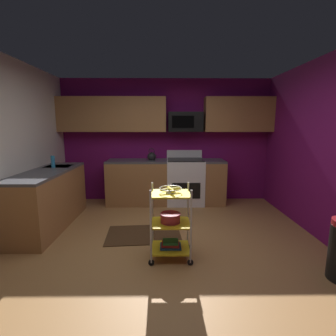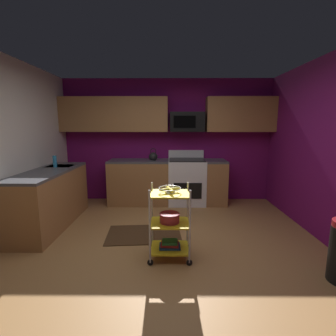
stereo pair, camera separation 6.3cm
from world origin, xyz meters
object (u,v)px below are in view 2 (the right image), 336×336
at_px(fruit_bowl, 170,189).
at_px(kettle, 153,156).
at_px(rolling_cart, 170,223).
at_px(dish_soap_bottle, 55,161).
at_px(oven_range, 187,181).
at_px(microwave, 187,122).
at_px(mixing_bowl_large, 170,218).
at_px(book_stack, 170,244).

relative_size(fruit_bowl, kettle, 1.03).
xyz_separation_m(fruit_bowl, kettle, (-0.35, 2.24, 0.12)).
xyz_separation_m(rolling_cart, fruit_bowl, (0.00, 0.00, 0.42)).
height_order(kettle, dish_soap_bottle, kettle).
distance_m(rolling_cart, fruit_bowl, 0.42).
bearing_deg(oven_range, microwave, 90.26).
distance_m(mixing_bowl_large, book_stack, 0.35).
bearing_deg(book_stack, microwave, 81.53).
height_order(microwave, mixing_bowl_large, microwave).
bearing_deg(book_stack, fruit_bowl, 104.04).
height_order(mixing_bowl_large, kettle, kettle).
bearing_deg(kettle, oven_range, 0.32).
height_order(fruit_bowl, mixing_bowl_large, fruit_bowl).
xyz_separation_m(oven_range, book_stack, (-0.35, -2.24, -0.31)).
relative_size(oven_range, book_stack, 4.23).
relative_size(book_stack, dish_soap_bottle, 1.30).
bearing_deg(microwave, fruit_bowl, -98.47).
xyz_separation_m(oven_range, fruit_bowl, (-0.35, -2.24, 0.40)).
bearing_deg(mixing_bowl_large, kettle, 98.74).
bearing_deg(kettle, microwave, 8.87).
xyz_separation_m(rolling_cart, kettle, (-0.35, 2.24, 0.54)).
xyz_separation_m(microwave, dish_soap_bottle, (-2.33, -1.01, -0.68)).
distance_m(microwave, rolling_cart, 2.68).
height_order(oven_range, fruit_bowl, oven_range).
height_order(microwave, book_stack, microwave).
bearing_deg(book_stack, oven_range, 81.13).
height_order(rolling_cart, mixing_bowl_large, rolling_cart).
height_order(rolling_cart, kettle, kettle).
distance_m(microwave, book_stack, 2.82).
bearing_deg(dish_soap_bottle, mixing_bowl_large, -34.05).
relative_size(oven_range, dish_soap_bottle, 5.50).
xyz_separation_m(oven_range, dish_soap_bottle, (-2.33, -0.90, 0.54)).
bearing_deg(oven_range, mixing_bowl_large, -98.94).
bearing_deg(mixing_bowl_large, microwave, 81.46).
xyz_separation_m(book_stack, dish_soap_bottle, (-1.98, 1.34, 0.85)).
bearing_deg(dish_soap_bottle, book_stack, -34.01).
xyz_separation_m(microwave, rolling_cart, (-0.35, -2.34, -1.25)).
xyz_separation_m(microwave, book_stack, (-0.35, -2.34, -1.53)).
bearing_deg(oven_range, book_stack, -98.87).
height_order(oven_range, rolling_cart, oven_range).
xyz_separation_m(oven_range, rolling_cart, (-0.35, -2.24, -0.03)).
xyz_separation_m(oven_range, mixing_bowl_large, (-0.35, -2.24, 0.04)).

